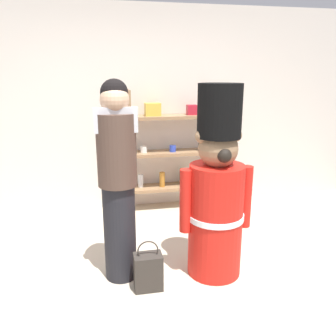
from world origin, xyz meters
The scene contains 6 objects.
ground_plane centered at (0.00, 0.00, 0.00)m, with size 6.40×6.40×0.00m, color beige.
back_wall centered at (0.00, 2.20, 1.30)m, with size 6.40×0.12×2.60m, color silver.
merchandise_shelf centered at (0.45, 1.98, 0.80)m, with size 1.18×0.35×1.57m.
teddy_bear_guard centered at (0.51, 0.33, 0.75)m, with size 0.65×0.50×1.69m.
person_shopper centered at (-0.33, 0.42, 0.92)m, with size 0.34×0.33×1.73m.
shopping_bag centered at (-0.12, 0.19, 0.16)m, with size 0.24×0.16×0.44m.
Camera 1 is at (-0.46, -2.36, 1.77)m, focal length 36.99 mm.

